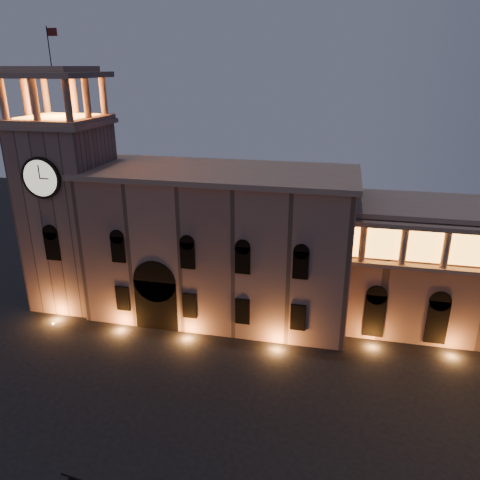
{
  "coord_description": "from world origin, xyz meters",
  "views": [
    {
      "loc": [
        11.34,
        -27.72,
        28.43
      ],
      "look_at": [
        1.71,
        16.0,
        11.71
      ],
      "focal_mm": 35.0,
      "sensor_mm": 36.0,
      "label": 1
    }
  ],
  "objects": [
    {
      "name": "clock_tower",
      "position": [
        -20.5,
        20.98,
        12.5
      ],
      "size": [
        9.8,
        9.8,
        32.4
      ],
      "color": "#8C695B",
      "rests_on": "ground"
    },
    {
      "name": "government_building",
      "position": [
        -2.08,
        21.93,
        8.77
      ],
      "size": [
        30.8,
        12.8,
        17.6
      ],
      "color": "#8C695B",
      "rests_on": "ground"
    },
    {
      "name": "ground",
      "position": [
        0.0,
        0.0,
        0.0
      ],
      "size": [
        160.0,
        160.0,
        0.0
      ],
      "primitive_type": "plane",
      "color": "black",
      "rests_on": "ground"
    }
  ]
}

